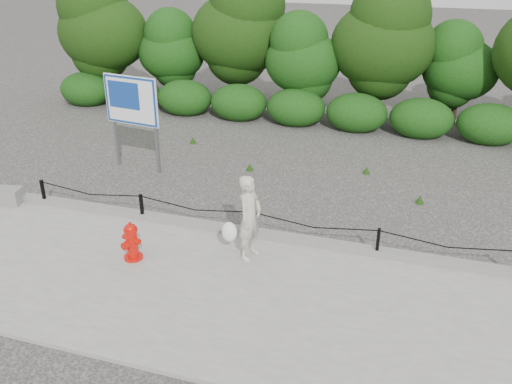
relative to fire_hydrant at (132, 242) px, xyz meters
name	(u,v)px	position (x,y,z in m)	size (l,w,h in m)	color
ground	(252,240)	(1.91, 1.48, -0.45)	(90.00, 90.00, 0.00)	#2D2B28
sidewalk	(217,294)	(1.91, -0.52, -0.41)	(14.00, 4.00, 0.08)	gray
curb	(253,232)	(1.91, 1.53, -0.30)	(14.00, 0.22, 0.14)	slate
chain_barrier	(252,220)	(1.91, 1.48, 0.01)	(10.06, 0.06, 0.60)	black
treeline	(338,41)	(1.99, 10.40, 2.13)	(20.38, 3.83, 4.77)	black
fire_hydrant	(132,242)	(0.00, 0.00, 0.00)	(0.44, 0.45, 0.77)	red
pedestrian	(248,218)	(2.07, 0.74, 0.45)	(0.76, 0.68, 1.66)	beige
advertising_sign	(131,105)	(-2.19, 4.15, 1.33)	(1.57, 0.32, 2.52)	slate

